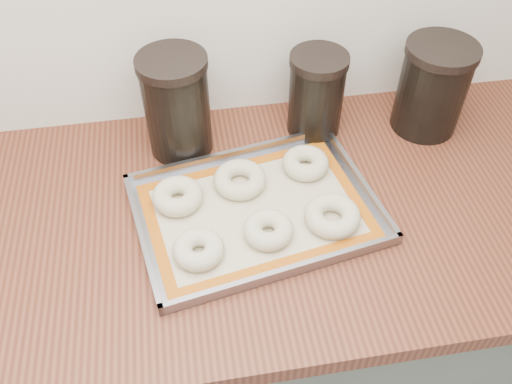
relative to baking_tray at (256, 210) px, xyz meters
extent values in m
cube|color=#576055|center=(0.24, 0.01, -0.48)|extent=(3.00, 0.65, 0.86)
cube|color=brown|center=(0.24, 0.01, -0.03)|extent=(3.06, 0.68, 0.04)
cube|color=gray|center=(0.00, 0.00, 0.00)|extent=(0.51, 0.41, 0.00)
cube|color=gray|center=(-0.03, 0.16, 0.01)|extent=(0.45, 0.09, 0.02)
cube|color=gray|center=(0.03, -0.16, 0.01)|extent=(0.45, 0.09, 0.02)
cube|color=gray|center=(-0.22, -0.04, 0.01)|extent=(0.07, 0.33, 0.02)
cube|color=gray|center=(0.22, 0.04, 0.01)|extent=(0.07, 0.33, 0.02)
cube|color=#C6B793|center=(0.00, 0.00, 0.00)|extent=(0.46, 0.36, 0.00)
cube|color=#AF520B|center=(-0.02, 0.13, 0.00)|extent=(0.42, 0.10, 0.00)
cube|color=#AF520B|center=(0.02, -0.13, 0.00)|extent=(0.42, 0.10, 0.00)
cube|color=#AF520B|center=(-0.20, -0.04, 0.00)|extent=(0.07, 0.25, 0.00)
cube|color=#AF520B|center=(0.20, 0.04, 0.00)|extent=(0.07, 0.25, 0.00)
torus|color=beige|center=(-0.12, -0.09, 0.02)|extent=(0.11, 0.11, 0.04)
torus|color=beige|center=(0.01, -0.06, 0.02)|extent=(0.10, 0.10, 0.04)
torus|color=beige|center=(0.14, -0.05, 0.02)|extent=(0.11, 0.11, 0.04)
torus|color=beige|center=(-0.15, 0.05, 0.02)|extent=(0.13, 0.13, 0.04)
torus|color=beige|center=(-0.02, 0.07, 0.02)|extent=(0.11, 0.11, 0.03)
torus|color=beige|center=(0.12, 0.10, 0.02)|extent=(0.13, 0.13, 0.04)
cylinder|color=black|center=(-0.13, 0.22, 0.10)|extent=(0.14, 0.14, 0.21)
cylinder|color=black|center=(-0.13, 0.22, 0.21)|extent=(0.14, 0.14, 0.02)
cylinder|color=black|center=(0.17, 0.23, 0.08)|extent=(0.12, 0.12, 0.17)
cylinder|color=black|center=(0.17, 0.23, 0.17)|extent=(0.12, 0.12, 0.02)
cylinder|color=black|center=(0.42, 0.20, 0.09)|extent=(0.15, 0.15, 0.19)
cylinder|color=black|center=(0.42, 0.20, 0.19)|extent=(0.15, 0.15, 0.02)
camera|label=1|loc=(-0.11, -0.69, 0.80)|focal=38.00mm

